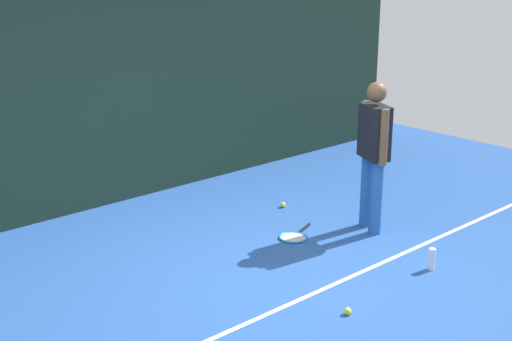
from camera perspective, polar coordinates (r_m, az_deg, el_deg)
name	(u,v)px	position (r m, az deg, el deg)	size (l,w,h in m)	color
ground_plane	(283,277)	(6.87, 2.24, -8.74)	(12.00, 12.00, 0.00)	#234C93
back_fence	(115,90)	(8.73, -11.49, 6.45)	(10.00, 0.10, 2.84)	#192D23
court_line	(315,293)	(6.60, 4.87, -9.93)	(9.00, 0.05, 0.00)	white
tennis_player	(374,148)	(7.80, 9.61, 1.84)	(0.36, 0.49, 1.70)	#2659A5
tennis_racket	(294,236)	(7.78, 3.15, -5.41)	(0.64, 0.42, 0.03)	black
tennis_ball_near_player	(348,311)	(6.25, 7.52, -11.35)	(0.07, 0.07, 0.07)	#CCE033
tennis_ball_by_fence	(283,205)	(8.67, 2.22, -2.82)	(0.07, 0.07, 0.07)	#CCE033
water_bottle	(432,259)	(7.20, 14.19, -7.04)	(0.07, 0.07, 0.22)	white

